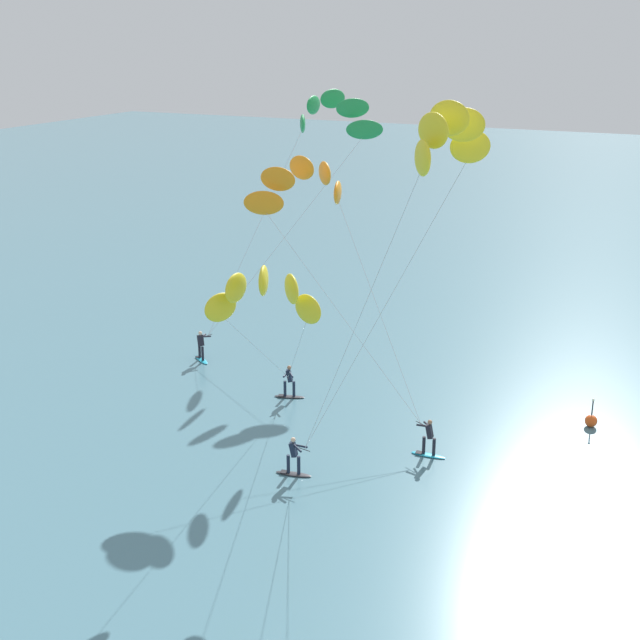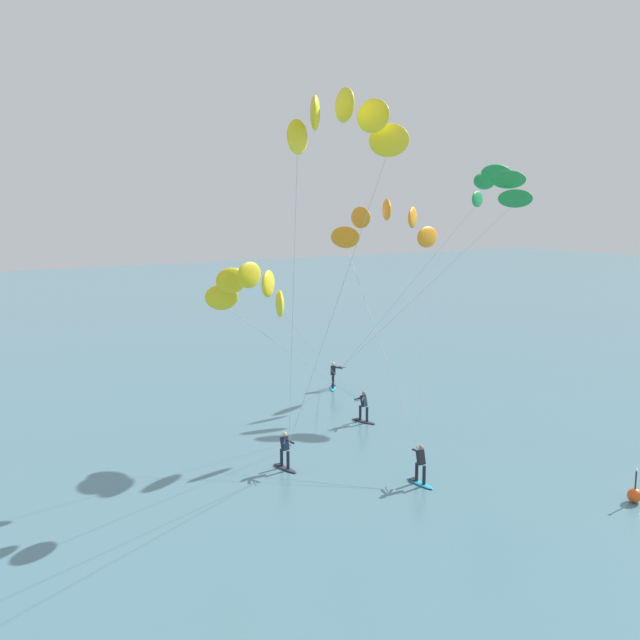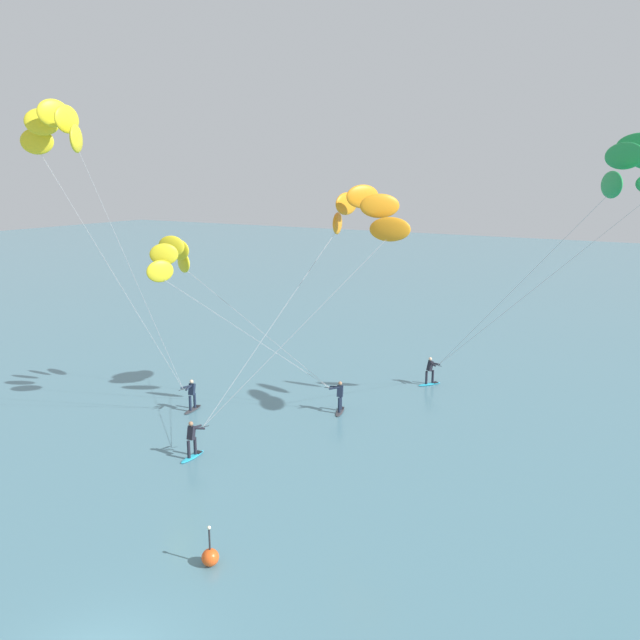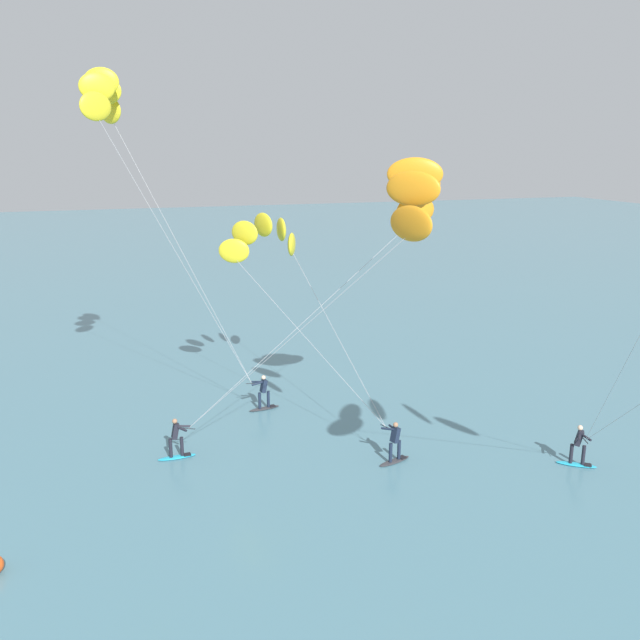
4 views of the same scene
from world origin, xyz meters
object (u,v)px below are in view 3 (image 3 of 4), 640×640
kitesurfer_mid_water (64,144)px  kitesurfer_downwind (629,175)px  kitesurfer_far_out (356,220)px  marker_buoy (210,557)px  kitesurfer_nearshore (180,264)px

kitesurfer_mid_water → kitesurfer_downwind: kitesurfer_mid_water is taller
kitesurfer_mid_water → kitesurfer_far_out: kitesurfer_mid_water is taller
kitesurfer_mid_water → kitesurfer_downwind: size_ratio=1.09×
kitesurfer_far_out → kitesurfer_mid_water: bearing=-134.9°
kitesurfer_far_out → marker_buoy: kitesurfer_far_out is taller
kitesurfer_mid_water → marker_buoy: 17.48m
kitesurfer_mid_water → kitesurfer_far_out: size_ratio=1.30×
kitesurfer_far_out → marker_buoy: (1.81, -13.45, -9.71)m
kitesurfer_nearshore → kitesurfer_far_out: (8.82, 2.56, 2.41)m
kitesurfer_far_out → marker_buoy: bearing=-82.4°
kitesurfer_mid_water → marker_buoy: bearing=-22.3°
kitesurfer_nearshore → kitesurfer_far_out: kitesurfer_far_out is taller
kitesurfer_downwind → marker_buoy: size_ratio=10.03×
kitesurfer_far_out → kitesurfer_downwind: 12.04m
kitesurfer_mid_water → marker_buoy: kitesurfer_mid_water is taller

